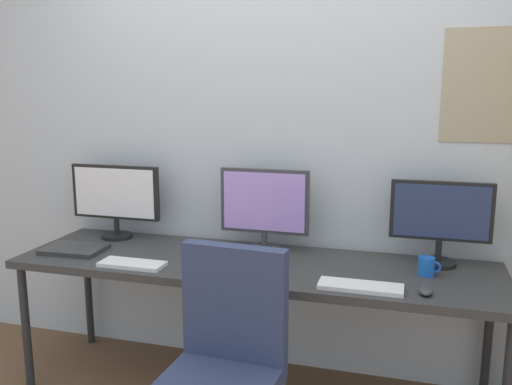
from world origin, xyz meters
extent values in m
cube|color=silver|center=(0.00, 1.02, 1.30)|extent=(4.85, 0.10, 2.60)
cube|color=tan|center=(1.09, 0.97, 1.62)|extent=(0.44, 0.01, 0.56)
cube|color=#333333|center=(0.00, 0.60, 0.72)|extent=(2.45, 0.68, 0.04)
cylinder|color=#262628|center=(-1.17, 0.31, 0.35)|extent=(0.04, 0.04, 0.70)
cylinder|color=#262628|center=(-1.17, 0.89, 0.35)|extent=(0.04, 0.04, 0.70)
cylinder|color=#262628|center=(1.17, 0.89, 0.35)|extent=(0.04, 0.04, 0.70)
cube|color=navy|center=(0.08, 0.05, 0.75)|extent=(0.44, 0.10, 0.48)
cylinder|color=black|center=(-0.90, 0.81, 0.75)|extent=(0.18, 0.18, 0.02)
cylinder|color=black|center=(-0.90, 0.81, 0.81)|extent=(0.03, 0.03, 0.10)
cube|color=black|center=(-0.90, 0.81, 1.01)|extent=(0.55, 0.03, 0.31)
cube|color=white|center=(-0.90, 0.80, 1.01)|extent=(0.50, 0.01, 0.28)
cylinder|color=#38383D|center=(0.00, 0.81, 0.75)|extent=(0.18, 0.18, 0.02)
cylinder|color=#38383D|center=(0.00, 0.81, 0.80)|extent=(0.03, 0.03, 0.08)
cube|color=#38383D|center=(0.00, 0.81, 1.01)|extent=(0.49, 0.03, 0.35)
cube|color=#B28CE5|center=(0.00, 0.80, 1.01)|extent=(0.45, 0.01, 0.31)
cylinder|color=black|center=(0.90, 0.81, 0.75)|extent=(0.18, 0.18, 0.02)
cylinder|color=black|center=(0.90, 0.81, 0.81)|extent=(0.03, 0.03, 0.11)
cube|color=black|center=(0.90, 0.81, 1.02)|extent=(0.49, 0.03, 0.29)
cube|color=navy|center=(0.90, 0.80, 1.02)|extent=(0.45, 0.01, 0.27)
cube|color=silver|center=(-0.56, 0.37, 0.75)|extent=(0.33, 0.13, 0.02)
cube|color=silver|center=(0.56, 0.37, 0.75)|extent=(0.37, 0.13, 0.02)
ellipsoid|color=#38383D|center=(0.83, 0.38, 0.76)|extent=(0.06, 0.10, 0.03)
cube|color=#2D2D2D|center=(-0.98, 0.50, 0.75)|extent=(0.33, 0.23, 0.02)
cylinder|color=blue|center=(0.84, 0.63, 0.79)|extent=(0.08, 0.08, 0.09)
torus|color=blue|center=(0.88, 0.63, 0.79)|extent=(0.06, 0.01, 0.06)
camera|label=1|loc=(0.74, -1.92, 1.61)|focal=37.79mm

